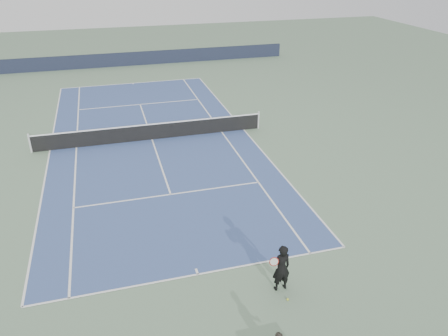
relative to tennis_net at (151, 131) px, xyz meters
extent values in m
plane|color=slate|center=(0.00, 0.00, -0.50)|extent=(80.00, 80.00, 0.00)
cube|color=#364C81|center=(0.00, 0.00, -0.50)|extent=(10.97, 23.77, 0.01)
cylinder|color=silver|center=(-6.40, 0.00, 0.03)|extent=(0.10, 0.10, 1.07)
cylinder|color=silver|center=(6.40, 0.00, 0.03)|extent=(0.10, 0.10, 1.07)
cube|color=black|center=(0.00, 0.00, -0.04)|extent=(12.80, 0.03, 0.90)
cube|color=white|center=(0.00, 0.00, 0.43)|extent=(12.80, 0.04, 0.06)
cube|color=black|center=(0.00, 17.88, 0.10)|extent=(30.00, 0.25, 1.20)
imported|color=black|center=(2.39, -13.23, 0.33)|extent=(0.67, 0.50, 1.67)
torus|color=#9D140D|center=(2.11, -13.28, 0.68)|extent=(0.34, 0.18, 0.36)
cylinder|color=white|center=(2.11, -13.28, 0.68)|extent=(0.29, 0.14, 0.32)
cylinder|color=white|center=(2.23, -13.25, 0.42)|extent=(0.08, 0.13, 0.27)
sphere|color=yellow|center=(2.43, -13.79, -0.47)|extent=(0.07, 0.07, 0.07)
camera|label=1|loc=(-2.24, -23.08, 9.30)|focal=35.00mm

